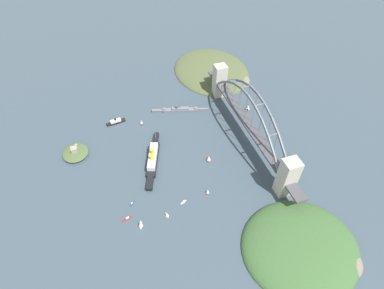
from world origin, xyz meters
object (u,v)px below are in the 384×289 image
Objects in this scene: fort_island_mid_harbor at (75,152)px; small_boat_3 at (208,191)px; harbor_ferry_steamer at (116,122)px; small_boat_0 at (127,218)px; small_boat_7 at (184,202)px; harbor_arch_bridge at (248,121)px; naval_cruiser at (180,110)px; small_boat_1 at (132,203)px; small_boat_6 at (167,215)px; seaplane_taxiing_near_bridge at (248,109)px; small_boat_5 at (209,158)px; ocean_liner at (153,158)px; small_boat_4 at (140,224)px; channel_marker_buoy at (229,133)px; small_boat_2 at (141,122)px.

fort_island_mid_harbor is 4.27× the size of small_boat_3.
small_boat_0 is (-164.69, 12.65, -1.78)m from harbor_ferry_steamer.
small_boat_7 is at bearing -135.98° from fort_island_mid_harbor.
harbor_arch_bridge is 34.01× the size of small_boat_7.
fort_island_mid_harbor reaches higher than small_boat_0.
naval_cruiser is 12.54× the size of small_boat_1.
seaplane_taxiing_near_bridge is at bearing -50.14° from small_boat_6.
small_boat_5 is (-27.54, 66.41, -23.60)m from harbor_arch_bridge.
ocean_liner is at bearing -3.00° from small_boat_6.
naval_cruiser is at bearing 73.13° from seaplane_taxiing_near_bridge.
small_boat_4 is at bearing -173.12° from small_boat_1.
small_boat_0 is 19.35m from small_boat_4.
small_boat_3 is (-157.31, 13.29, 1.29)m from naval_cruiser.
channel_marker_buoy is (-74.67, -149.68, -1.39)m from harbor_ferry_steamer.
ocean_liner is 76.78m from small_boat_2.
ocean_liner is 11.13× the size of small_boat_3.
fort_island_mid_harbor reaches higher than channel_marker_buoy.
small_boat_3 reaches higher than small_boat_1.
small_boat_0 is at bearing 145.50° from naval_cruiser.
fort_island_mid_harbor is 13.14× the size of channel_marker_buoy.
fort_island_mid_harbor is 4.59× the size of small_boat_7.
seaplane_taxiing_near_bridge is at bearing -71.19° from ocean_liner.
ocean_liner is at bearing -34.45° from small_boat_1.
small_boat_5 is (51.37, -116.78, 4.04)m from small_boat_0.
small_boat_0 is 1.15× the size of small_boat_5.
harbor_arch_bridge is at bearing -48.75° from small_boat_3.
ocean_liner is 34.22× the size of channel_marker_buoy.
small_boat_2 is at bearing -17.67° from small_boat_0.
small_boat_0 is at bearing 75.76° from small_boat_6.
small_boat_7 is at bearing -106.68° from small_boat_1.
small_boat_4 is at bearing 118.57° from harbor_arch_bridge.
small_boat_5 is 3.69× the size of channel_marker_buoy.
ocean_liner is 1.10× the size of naval_cruiser.
small_boat_2 is at bearing -16.34° from small_boat_1.
channel_marker_buoy is (72.27, -153.32, 0.33)m from small_boat_1.
small_boat_5 is (-113.32, -104.13, 2.26)m from harbor_ferry_steamer.
small_boat_1 reaches higher than small_boat_7.
small_boat_0 is (-160.95, 110.63, -1.91)m from naval_cruiser.
naval_cruiser is 31.04× the size of channel_marker_buoy.
small_boat_0 is 1.48× the size of small_boat_7.
harbor_ferry_steamer reaches higher than small_boat_7.
fort_island_mid_harbor reaches higher than small_boat_4.
fort_island_mid_harbor is (44.53, 95.53, -2.07)m from ocean_liner.
naval_cruiser is 175.60m from small_boat_1.
harbor_arch_bridge reaches higher than small_boat_2.
small_boat_7 is (14.48, -53.36, -4.21)m from small_boat_4.
small_boat_2 is 0.94× the size of small_boat_3.
small_boat_5 reaches higher than channel_marker_buoy.
harbor_ferry_steamer is at bearing 63.30° from harbor_arch_bridge.
small_boat_5 is at bearing -137.42° from harbor_ferry_steamer.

